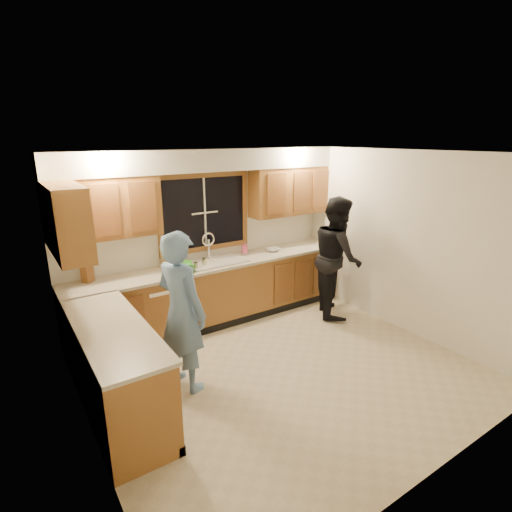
{
  "coord_description": "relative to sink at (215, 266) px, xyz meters",
  "views": [
    {
      "loc": [
        -2.55,
        -3.28,
        2.66
      ],
      "look_at": [
        0.07,
        0.65,
        1.24
      ],
      "focal_mm": 28.0,
      "sensor_mm": 36.0,
      "label": 1
    }
  ],
  "objects": [
    {
      "name": "can_left",
      "position": [
        -0.38,
        -0.16,
        0.11
      ],
      "size": [
        0.07,
        0.07,
        0.11
      ],
      "primitive_type": "cylinder",
      "rotation": [
        0.0,
        0.0,
        -0.16
      ],
      "color": "#BBB190",
      "rests_on": "countertop_back"
    },
    {
      "name": "man",
      "position": [
        -1.06,
        -1.24,
        0.02
      ],
      "size": [
        0.6,
        0.74,
        1.77
      ],
      "primitive_type": "imported",
      "rotation": [
        0.0,
        0.0,
        1.89
      ],
      "color": "#6994C8",
      "rests_on": "floor"
    },
    {
      "name": "soap_bottle",
      "position": [
        0.61,
        0.17,
        0.14
      ],
      "size": [
        0.1,
        0.1,
        0.18
      ],
      "primitive_type": "imported",
      "rotation": [
        0.0,
        0.0,
        -0.27
      ],
      "color": "#F75E8E",
      "rests_on": "countertop_back"
    },
    {
      "name": "wall_right",
      "position": [
        2.1,
        -1.6,
        0.39
      ],
      "size": [
        0.0,
        3.8,
        3.8
      ],
      "primitive_type": "plane",
      "rotation": [
        1.57,
        0.0,
        -1.57
      ],
      "color": "white",
      "rests_on": "ground"
    },
    {
      "name": "window_frame",
      "position": [
        0.0,
        0.29,
        0.74
      ],
      "size": [
        1.44,
        0.03,
        1.14
      ],
      "color": "black",
      "rests_on": "wall_back"
    },
    {
      "name": "ceiling",
      "position": [
        0.0,
        -1.6,
        1.64
      ],
      "size": [
        4.2,
        4.2,
        0.0
      ],
      "primitive_type": "plane",
      "rotation": [
        3.14,
        0.0,
        0.0
      ],
      "color": "silver"
    },
    {
      "name": "upper_cabinets_left",
      "position": [
        -1.43,
        0.13,
        0.96
      ],
      "size": [
        1.35,
        0.33,
        0.75
      ],
      "primitive_type": "cube",
      "color": "#9C632D",
      "rests_on": "wall_back"
    },
    {
      "name": "stove",
      "position": [
        -1.8,
        -1.82,
        -0.41
      ],
      "size": [
        0.58,
        0.75,
        0.9
      ],
      "primitive_type": "cube",
      "color": "white",
      "rests_on": "floor"
    },
    {
      "name": "cutting_board",
      "position": [
        -0.59,
        0.22,
        0.24
      ],
      "size": [
        0.29,
        0.17,
        0.36
      ],
      "primitive_type": "cube",
      "rotation": [
        -0.21,
        0.0,
        -0.29
      ],
      "color": "tan",
      "rests_on": "countertop_back"
    },
    {
      "name": "upper_cabinets_return",
      "position": [
        -1.94,
        -0.48,
        0.96
      ],
      "size": [
        0.33,
        0.9,
        0.75
      ],
      "primitive_type": "cube",
      "color": "#9C632D",
      "rests_on": "wall_left"
    },
    {
      "name": "countertop_left",
      "position": [
        -1.79,
        -1.25,
        0.04
      ],
      "size": [
        0.63,
        1.9,
        0.04
      ],
      "primitive_type": "cube",
      "color": "beige",
      "rests_on": "base_cabinets_left"
    },
    {
      "name": "knife_block",
      "position": [
        -1.7,
        0.15,
        0.17
      ],
      "size": [
        0.16,
        0.16,
        0.23
      ],
      "primitive_type": "cube",
      "rotation": [
        0.0,
        0.0,
        0.66
      ],
      "color": "brown",
      "rests_on": "countertop_back"
    },
    {
      "name": "countertop_back",
      "position": [
        0.0,
        -0.02,
        0.04
      ],
      "size": [
        4.2,
        0.63,
        0.04
      ],
      "primitive_type": "cube",
      "color": "beige",
      "rests_on": "base_cabinets_back"
    },
    {
      "name": "base_cabinets_back",
      "position": [
        0.0,
        -0.0,
        -0.42
      ],
      "size": [
        4.2,
        0.6,
        0.88
      ],
      "primitive_type": "cube",
      "color": "#9C632D",
      "rests_on": "ground"
    },
    {
      "name": "bowl",
      "position": [
        1.03,
        -0.0,
        0.08
      ],
      "size": [
        0.22,
        0.22,
        0.05
      ],
      "primitive_type": "imported",
      "rotation": [
        0.0,
        0.0,
        -0.05
      ],
      "color": "silver",
      "rests_on": "countertop_back"
    },
    {
      "name": "dishwasher",
      "position": [
        -0.85,
        -0.01,
        -0.45
      ],
      "size": [
        0.6,
        0.56,
        0.82
      ],
      "primitive_type": "cube",
      "color": "white",
      "rests_on": "floor"
    },
    {
      "name": "floor",
      "position": [
        0.0,
        -1.6,
        -0.86
      ],
      "size": [
        4.2,
        4.2,
        0.0
      ],
      "primitive_type": "plane",
      "color": "beige",
      "rests_on": "ground"
    },
    {
      "name": "woman",
      "position": [
        1.68,
        -0.76,
        0.05
      ],
      "size": [
        1.06,
        1.12,
        1.83
      ],
      "primitive_type": "imported",
      "rotation": [
        0.0,
        0.0,
        1.01
      ],
      "color": "black",
      "rests_on": "floor"
    },
    {
      "name": "soffit",
      "position": [
        0.0,
        0.12,
        1.49
      ],
      "size": [
        4.2,
        0.35,
        0.3
      ],
      "primitive_type": "cube",
      "color": "beige",
      "rests_on": "wall_back"
    },
    {
      "name": "upper_cabinets_right",
      "position": [
        1.43,
        0.13,
        0.96
      ],
      "size": [
        1.35,
        0.33,
        0.75
      ],
      "primitive_type": "cube",
      "color": "#9C632D",
      "rests_on": "wall_back"
    },
    {
      "name": "base_cabinets_left",
      "position": [
        -1.8,
        -1.25,
        -0.42
      ],
      "size": [
        0.6,
        1.9,
        0.88
      ],
      "primitive_type": "cube",
      "color": "#9C632D",
      "rests_on": "ground"
    },
    {
      "name": "wall_left",
      "position": [
        -2.1,
        -1.6,
        0.39
      ],
      "size": [
        0.0,
        3.8,
        3.8
      ],
      "primitive_type": "plane",
      "rotation": [
        1.57,
        0.0,
        1.57
      ],
      "color": "white",
      "rests_on": "ground"
    },
    {
      "name": "sink",
      "position": [
        0.0,
        0.0,
        0.0
      ],
      "size": [
        0.86,
        0.52,
        0.57
      ],
      "color": "silver",
      "rests_on": "countertop_back"
    },
    {
      "name": "wall_back",
      "position": [
        0.0,
        0.3,
        0.39
      ],
      "size": [
        4.2,
        0.0,
        4.2
      ],
      "primitive_type": "plane",
      "rotation": [
        1.57,
        0.0,
        0.0
      ],
      "color": "white",
      "rests_on": "ground"
    },
    {
      "name": "can_right",
      "position": [
        -0.22,
        -0.1,
        0.11
      ],
      "size": [
        0.07,
        0.07,
        0.12
      ],
      "primitive_type": "cylinder",
      "rotation": [
        0.0,
        0.0,
        -0.09
      ],
      "color": "#BBB190",
      "rests_on": "countertop_back"
    },
    {
      "name": "dish_crate",
      "position": [
        -0.57,
        -0.13,
        0.12
      ],
      "size": [
        0.32,
        0.31,
        0.12
      ],
      "primitive_type": "cube",
      "rotation": [
        0.0,
        0.0,
        -0.27
      ],
      "color": "#329125",
      "rests_on": "countertop_back"
    }
  ]
}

